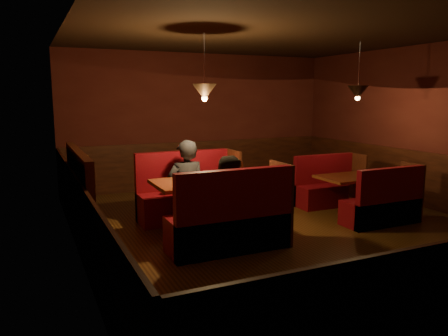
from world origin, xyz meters
name	(u,v)px	position (x,y,z in m)	size (l,w,h in m)	color
room	(268,161)	(-0.28, 0.04, 1.05)	(6.02, 7.02, 2.92)	#311A0A
main_table	(206,193)	(-1.19, 0.25, 0.61)	(1.47, 0.89, 1.03)	#5C2A15
main_bench_far	(188,198)	(-1.17, 1.09, 0.35)	(1.62, 0.58, 1.10)	#450711
main_bench_near	(232,225)	(-1.17, -0.58, 0.35)	(1.62, 0.58, 1.10)	#450711
second_table	(353,186)	(1.48, 0.20, 0.49)	(1.17, 0.75, 0.66)	#5C2A15
second_bench_far	(328,189)	(1.51, 0.90, 0.29)	(1.29, 0.48, 0.92)	#450711
second_bench_near	(384,206)	(1.51, -0.50, 0.29)	(1.29, 0.48, 0.92)	#450711
diner_a	(186,171)	(-1.29, 0.82, 0.84)	(0.61, 0.40, 1.68)	black
diner_b	(232,187)	(-1.04, -0.30, 0.78)	(0.76, 0.59, 1.56)	black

